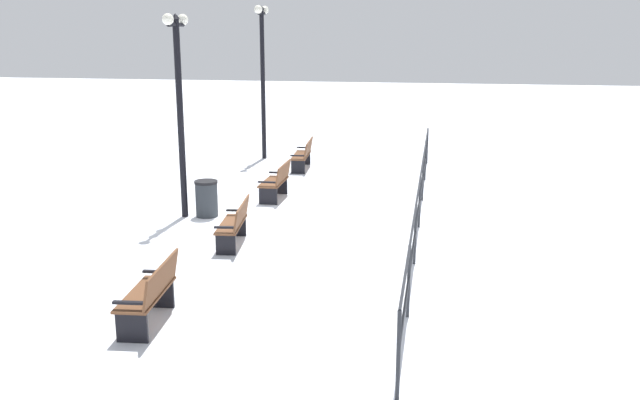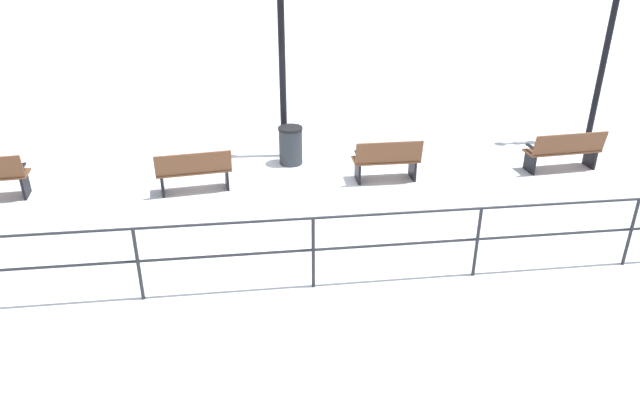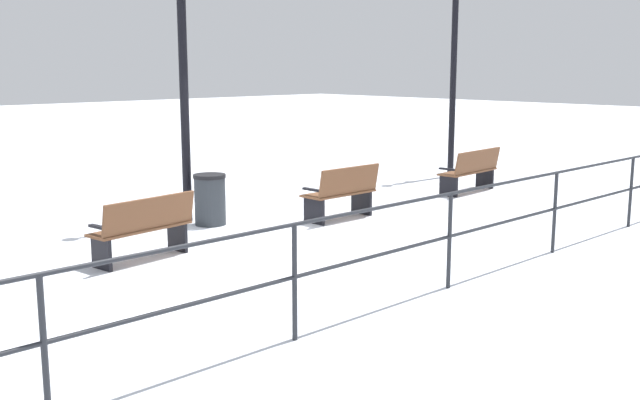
{
  "view_description": "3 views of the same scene",
  "coord_description": "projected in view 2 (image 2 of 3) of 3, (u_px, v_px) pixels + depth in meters",
  "views": [
    {
      "loc": [
        -4.02,
        14.63,
        4.26
      ],
      "look_at": [
        -1.59,
        0.67,
        0.69
      ],
      "focal_mm": 38.76,
      "sensor_mm": 36.0,
      "label": 1
    },
    {
      "loc": [
        -10.83,
        0.82,
        4.87
      ],
      "look_at": [
        -2.07,
        -0.3,
        0.63
      ],
      "focal_mm": 32.9,
      "sensor_mm": 36.0,
      "label": 2
    },
    {
      "loc": [
        -8.73,
        6.99,
        2.6
      ],
      "look_at": [
        -1.5,
        0.01,
        0.77
      ],
      "focal_mm": 41.96,
      "sensor_mm": 36.0,
      "label": 3
    }
  ],
  "objects": [
    {
      "name": "lamppost_near",
      "position": [
        615.0,
        7.0,
        12.87
      ],
      "size": [
        0.26,
        1.06,
        4.9
      ],
      "color": "black",
      "rests_on": "ground"
    },
    {
      "name": "bench_second",
      "position": [
        387.0,
        160.0,
        11.89
      ],
      "size": [
        0.57,
        1.36,
        0.92
      ],
      "rotation": [
        0.0,
        0.0,
        0.0
      ],
      "color": "brown",
      "rests_on": "ground"
    },
    {
      "name": "trash_bin",
      "position": [
        291.0,
        145.0,
        12.77
      ],
      "size": [
        0.53,
        0.53,
        0.84
      ],
      "color": "#2D3338",
      "rests_on": "ground"
    },
    {
      "name": "bench_nearest",
      "position": [
        564.0,
        150.0,
        12.39
      ],
      "size": [
        0.63,
        1.66,
        0.89
      ],
      "rotation": [
        0.0,
        0.0,
        0.07
      ],
      "color": "brown",
      "rests_on": "ground"
    },
    {
      "name": "lamppost_middle",
      "position": [
        281.0,
        26.0,
        12.14
      ],
      "size": [
        0.25,
        1.1,
        4.53
      ],
      "color": "black",
      "rests_on": "ground"
    },
    {
      "name": "bench_third",
      "position": [
        194.0,
        171.0,
        11.39
      ],
      "size": [
        0.65,
        1.5,
        0.88
      ],
      "rotation": [
        0.0,
        0.0,
        0.12
      ],
      "color": "brown",
      "rests_on": "ground"
    },
    {
      "name": "waterfront_railing",
      "position": [
        313.0,
        240.0,
        8.27
      ],
      "size": [
        0.05,
        14.67,
        1.15
      ],
      "color": "#26282D",
      "rests_on": "ground"
    },
    {
      "name": "ground_plane",
      "position": [
        292.0,
        185.0,
        11.89
      ],
      "size": [
        80.0,
        80.0,
        0.0
      ],
      "primitive_type": "plane",
      "color": "white",
      "rests_on": "ground"
    }
  ]
}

